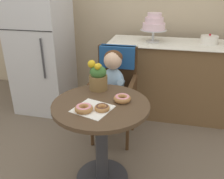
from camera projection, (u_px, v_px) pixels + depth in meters
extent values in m
plane|color=#6B5B4C|center=(102.00, 178.00, 2.03)|extent=(8.00, 8.00, 0.00)
cylinder|color=#4C3826|center=(101.00, 105.00, 1.74)|extent=(0.72, 0.72, 0.03)
cylinder|color=#333338|center=(102.00, 145.00, 1.89)|extent=(0.10, 0.10, 0.69)
cylinder|color=#333338|center=(102.00, 177.00, 2.03)|extent=(0.44, 0.44, 0.02)
cube|color=#472D19|center=(113.00, 98.00, 2.38)|extent=(0.42, 0.42, 0.04)
cube|color=#472D19|center=(118.00, 68.00, 2.45)|extent=(0.40, 0.04, 0.46)
cube|color=#472D19|center=(95.00, 86.00, 2.38)|extent=(0.04, 0.38, 0.18)
cube|color=#472D19|center=(133.00, 89.00, 2.30)|extent=(0.04, 0.38, 0.18)
cube|color=#1E4C8C|center=(118.00, 57.00, 2.40)|extent=(0.36, 0.11, 0.22)
cylinder|color=#472D19|center=(92.00, 126.00, 2.36)|extent=(0.03, 0.03, 0.45)
cylinder|color=#472D19|center=(128.00, 131.00, 2.29)|extent=(0.03, 0.03, 0.45)
cylinder|color=#472D19|center=(101.00, 109.00, 2.68)|extent=(0.03, 0.03, 0.45)
cylinder|color=#472D19|center=(133.00, 112.00, 2.61)|extent=(0.03, 0.03, 0.45)
ellipsoid|color=#8CADCC|center=(113.00, 83.00, 2.29)|extent=(0.22, 0.16, 0.30)
sphere|color=#E0B293|center=(113.00, 60.00, 2.19)|extent=(0.17, 0.17, 0.17)
ellipsoid|color=#4C2D19|center=(113.00, 57.00, 2.20)|extent=(0.17, 0.17, 0.14)
cylinder|color=#8CADCC|center=(101.00, 80.00, 2.21)|extent=(0.08, 0.23, 0.13)
sphere|color=#E0B293|center=(100.00, 91.00, 2.17)|extent=(0.06, 0.06, 0.06)
cylinder|color=#8CADCC|center=(121.00, 82.00, 2.18)|extent=(0.08, 0.23, 0.13)
sphere|color=#E0B293|center=(118.00, 92.00, 2.14)|extent=(0.06, 0.06, 0.06)
cylinder|color=#3F4760|center=(106.00, 96.00, 2.28)|extent=(0.09, 0.22, 0.09)
cylinder|color=#3F4760|center=(103.00, 117.00, 2.25)|extent=(0.08, 0.08, 0.26)
cylinder|color=#3F4760|center=(117.00, 97.00, 2.26)|extent=(0.09, 0.22, 0.09)
cylinder|color=#3F4760|center=(114.00, 118.00, 2.23)|extent=(0.08, 0.08, 0.26)
cube|color=white|center=(93.00, 109.00, 1.66)|extent=(0.30, 0.30, 0.00)
torus|color=#AD7542|center=(102.00, 108.00, 1.64)|extent=(0.11, 0.11, 0.03)
torus|color=#512D1E|center=(102.00, 107.00, 1.63)|extent=(0.09, 0.09, 0.02)
torus|color=#AD7542|center=(122.00, 99.00, 1.76)|extent=(0.13, 0.13, 0.04)
torus|color=pink|center=(122.00, 97.00, 1.75)|extent=(0.11, 0.11, 0.02)
torus|color=#AD7542|center=(84.00, 109.00, 1.62)|extent=(0.13, 0.13, 0.04)
torus|color=pink|center=(84.00, 107.00, 1.61)|extent=(0.11, 0.11, 0.02)
cylinder|color=brown|center=(98.00, 82.00, 1.95)|extent=(0.15, 0.15, 0.12)
ellipsoid|color=#38662D|center=(98.00, 72.00, 1.91)|extent=(0.14, 0.14, 0.10)
sphere|color=gold|center=(101.00, 72.00, 1.91)|extent=(0.05, 0.05, 0.05)
sphere|color=gold|center=(98.00, 67.00, 1.93)|extent=(0.06, 0.06, 0.06)
sphere|color=gold|center=(92.00, 64.00, 1.90)|extent=(0.06, 0.06, 0.06)
sphere|color=gold|center=(97.00, 67.00, 1.85)|extent=(0.05, 0.05, 0.05)
cube|color=brown|center=(173.00, 80.00, 2.89)|extent=(1.50, 0.56, 0.90)
cube|color=white|center=(177.00, 43.00, 2.71)|extent=(1.56, 0.62, 0.01)
cylinder|color=silver|center=(153.00, 41.00, 2.76)|extent=(0.16, 0.16, 0.01)
cylinder|color=silver|center=(153.00, 36.00, 2.73)|extent=(0.03, 0.03, 0.12)
cylinder|color=silver|center=(153.00, 30.00, 2.71)|extent=(0.30, 0.30, 0.01)
cylinder|color=silver|center=(154.00, 26.00, 2.69)|extent=(0.26, 0.25, 0.08)
cylinder|color=silver|center=(154.00, 29.00, 2.70)|extent=(0.26, 0.26, 0.01)
cylinder|color=silver|center=(154.00, 20.00, 2.66)|extent=(0.21, 0.21, 0.06)
cylinder|color=silver|center=(154.00, 22.00, 2.67)|extent=(0.21, 0.21, 0.01)
cylinder|color=silver|center=(155.00, 15.00, 2.64)|extent=(0.16, 0.16, 0.05)
cylinder|color=silver|center=(154.00, 17.00, 2.65)|extent=(0.16, 0.16, 0.01)
cylinder|color=white|center=(209.00, 40.00, 2.65)|extent=(0.19, 0.19, 0.09)
sphere|color=red|center=(210.00, 35.00, 2.63)|extent=(0.02, 0.02, 0.02)
cube|color=silver|center=(41.00, 44.00, 2.88)|extent=(0.64, 0.60, 1.70)
cube|color=black|center=(25.00, 31.00, 2.52)|extent=(0.63, 0.01, 0.01)
cylinder|color=#3F3F44|center=(43.00, 59.00, 2.59)|extent=(0.02, 0.02, 0.45)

